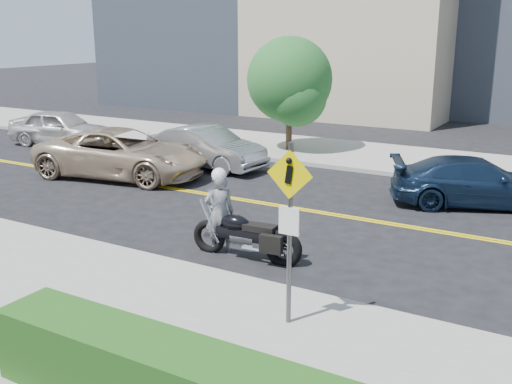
{
  "coord_description": "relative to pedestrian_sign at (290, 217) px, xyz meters",
  "views": [
    {
      "loc": [
        8.24,
        -14.3,
        4.79
      ],
      "look_at": [
        1.58,
        -2.86,
        1.2
      ],
      "focal_mm": 42.0,
      "sensor_mm": 36.0,
      "label": 1
    }
  ],
  "objects": [
    {
      "name": "tree_far_a",
      "position": [
        -6.78,
        13.21,
        0.94
      ],
      "size": [
        3.36,
        3.36,
        4.59
      ],
      "rotation": [
        0.0,
        0.0,
        -0.43
      ],
      "color": "#382619",
      "rests_on": "ground"
    },
    {
      "name": "motorcyclist",
      "position": [
        -2.97,
        2.47,
        -1.0
      ],
      "size": [
        0.78,
        0.77,
        1.92
      ],
      "rotation": [
        0.0,
        0.0,
        3.89
      ],
      "color": "silver",
      "rests_on": "ground"
    },
    {
      "name": "parked_car_silver",
      "position": [
        -8.07,
        9.29,
        -1.22
      ],
      "size": [
        4.6,
        1.94,
        1.48
      ],
      "primitive_type": "imported",
      "rotation": [
        0.0,
        0.0,
        1.49
      ],
      "color": "#919498",
      "rests_on": "ground"
    },
    {
      "name": "parked_car_blue",
      "position": [
        1.18,
        9.15,
        -1.28
      ],
      "size": [
        5.03,
        3.59,
        1.35
      ],
      "primitive_type": "imported",
      "rotation": [
        0.0,
        0.0,
        1.98
      ],
      "color": "#162742",
      "rests_on": "ground"
    },
    {
      "name": "motorcycle",
      "position": [
        -2.27,
        2.44,
        -1.2
      ],
      "size": [
        2.55,
        0.97,
        1.52
      ],
      "primitive_type": null,
      "rotation": [
        0.0,
        0.0,
        0.08
      ],
      "color": "black",
      "rests_on": "ground"
    },
    {
      "name": "sidewalk_far",
      "position": [
        -4.2,
        13.81,
        -1.89
      ],
      "size": [
        60.0,
        5.0,
        0.15
      ],
      "primitive_type": "cube",
      "color": "#9E9B91",
      "rests_on": "ground_plane"
    },
    {
      "name": "sidewalk_near",
      "position": [
        -4.2,
        -1.19,
        -1.89
      ],
      "size": [
        60.0,
        5.0,
        0.15
      ],
      "primitive_type": "cube",
      "color": "#9E9B91",
      "rests_on": "ground_plane"
    },
    {
      "name": "suv",
      "position": [
        -9.73,
        6.73,
        -1.15
      ],
      "size": [
        6.19,
        3.65,
        1.62
      ],
      "primitive_type": "imported",
      "rotation": [
        0.0,
        0.0,
        1.74
      ],
      "color": "#CAB094",
      "rests_on": "ground"
    },
    {
      "name": "pedestrian_sign",
      "position": [
        0.0,
        0.0,
        0.0
      ],
      "size": [
        0.78,
        0.08,
        3.0
      ],
      "color": "#4C4C51",
      "rests_on": "sidewalk_near"
    },
    {
      "name": "ground_plane",
      "position": [
        -4.2,
        6.31,
        -1.96
      ],
      "size": [
        120.0,
        120.0,
        0.0
      ],
      "primitive_type": "plane",
      "color": "black",
      "rests_on": "ground"
    },
    {
      "name": "parked_car_white",
      "position": [
        -15.93,
        9.72,
        -1.2
      ],
      "size": [
        4.75,
        2.66,
        1.53
      ],
      "primitive_type": "imported",
      "rotation": [
        0.0,
        0.0,
        1.77
      ],
      "color": "beige",
      "rests_on": "ground"
    }
  ]
}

